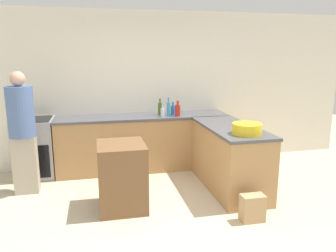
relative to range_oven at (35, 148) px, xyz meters
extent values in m
plane|color=beige|center=(1.77, -1.90, -0.47)|extent=(14.00, 14.00, 0.00)
cube|color=silver|center=(1.77, 0.34, 0.88)|extent=(8.00, 0.06, 2.70)
cube|color=tan|center=(1.77, -0.02, -0.02)|extent=(2.89, 0.65, 0.90)
cube|color=#4C4C51|center=(1.77, -0.02, 0.44)|extent=(2.92, 0.68, 0.04)
cube|color=tan|center=(2.88, -1.14, -0.02)|extent=(0.66, 1.60, 0.90)
cube|color=#4C4C51|center=(2.88, -1.14, 0.44)|extent=(0.69, 1.63, 0.04)
cube|color=#ADADB2|center=(0.00, 0.00, 0.00)|extent=(0.61, 0.61, 0.94)
cube|color=black|center=(0.00, -0.31, -0.14)|extent=(0.51, 0.01, 0.53)
cube|color=black|center=(0.00, 0.00, 0.47)|extent=(0.56, 0.56, 0.01)
cube|color=brown|center=(1.28, -1.45, -0.05)|extent=(0.59, 0.67, 0.86)
cylinder|color=yellow|center=(2.89, -1.63, 0.54)|extent=(0.38, 0.38, 0.14)
cylinder|color=red|center=(2.33, -0.18, 0.56)|extent=(0.09, 0.09, 0.19)
cylinder|color=red|center=(2.33, -0.18, 0.69)|extent=(0.04, 0.04, 0.07)
cylinder|color=#338CBF|center=(2.19, -0.14, 0.58)|extent=(0.06, 0.06, 0.23)
cylinder|color=#338CBF|center=(2.19, -0.14, 0.74)|extent=(0.03, 0.03, 0.09)
cylinder|color=silver|center=(2.07, -0.20, 0.53)|extent=(0.06, 0.06, 0.13)
cylinder|color=silver|center=(2.07, -0.20, 0.63)|extent=(0.03, 0.03, 0.05)
cylinder|color=#386BB7|center=(2.28, -0.05, 0.54)|extent=(0.07, 0.07, 0.16)
cylinder|color=#386BB7|center=(2.28, -0.05, 0.66)|extent=(0.03, 0.03, 0.06)
cylinder|color=#475B1E|center=(2.06, -0.03, 0.57)|extent=(0.07, 0.07, 0.20)
cylinder|color=#475B1E|center=(2.06, -0.03, 0.71)|extent=(0.03, 0.03, 0.08)
cube|color=#ADA38E|center=(-0.02, -0.68, -0.06)|extent=(0.32, 0.20, 0.83)
cylinder|color=#4C6699|center=(-0.02, -0.68, 0.71)|extent=(0.36, 0.36, 0.70)
sphere|color=tan|center=(-0.02, -0.68, 1.16)|extent=(0.20, 0.20, 0.20)
cube|color=tan|center=(2.76, -2.16, -0.31)|extent=(0.28, 0.16, 0.33)
camera|label=1|loc=(0.99, -5.44, 1.47)|focal=35.00mm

